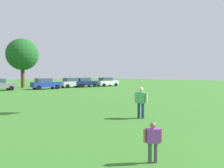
{
  "coord_description": "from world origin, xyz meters",
  "views": [
    {
      "loc": [
        -6.71,
        0.75,
        2.25
      ],
      "look_at": [
        -0.14,
        8.81,
        1.83
      ],
      "focal_mm": 37.2,
      "sensor_mm": 36.0,
      "label": 1
    }
  ],
  "objects_px": {
    "child_kite_flyer": "(153,139)",
    "parked_car_silver_4": "(72,83)",
    "parked_car_navy_5": "(85,82)",
    "parked_car_white_6": "(107,82)",
    "parked_car_blue_3": "(45,84)",
    "tree_far_right": "(22,55)",
    "adult_bystander": "(141,100)"
  },
  "relations": [
    {
      "from": "adult_bystander",
      "to": "parked_car_navy_5",
      "type": "distance_m",
      "value": 30.22
    },
    {
      "from": "parked_car_blue_3",
      "to": "parked_car_silver_4",
      "type": "height_order",
      "value": "same"
    },
    {
      "from": "parked_car_silver_4",
      "to": "child_kite_flyer",
      "type": "bearing_deg",
      "value": -116.15
    },
    {
      "from": "child_kite_flyer",
      "to": "parked_car_white_6",
      "type": "bearing_deg",
      "value": 86.58
    },
    {
      "from": "parked_car_blue_3",
      "to": "parked_car_navy_5",
      "type": "relative_size",
      "value": 1.0
    },
    {
      "from": "child_kite_flyer",
      "to": "parked_car_silver_4",
      "type": "bearing_deg",
      "value": 96.62
    },
    {
      "from": "parked_car_navy_5",
      "to": "tree_far_right",
      "type": "bearing_deg",
      "value": 149.39
    },
    {
      "from": "child_kite_flyer",
      "to": "parked_car_silver_4",
      "type": "relative_size",
      "value": 0.24
    },
    {
      "from": "child_kite_flyer",
      "to": "parked_car_white_6",
      "type": "height_order",
      "value": "parked_car_white_6"
    },
    {
      "from": "child_kite_flyer",
      "to": "parked_car_white_6",
      "type": "relative_size",
      "value": 0.24
    },
    {
      "from": "adult_bystander",
      "to": "parked_car_blue_3",
      "type": "distance_m",
      "value": 26.54
    },
    {
      "from": "parked_car_silver_4",
      "to": "parked_car_white_6",
      "type": "height_order",
      "value": "same"
    },
    {
      "from": "parked_car_blue_3",
      "to": "parked_car_silver_4",
      "type": "bearing_deg",
      "value": 12.17
    },
    {
      "from": "child_kite_flyer",
      "to": "tree_far_right",
      "type": "xyz_separation_m",
      "value": [
        8.8,
        36.7,
        5.05
      ]
    },
    {
      "from": "child_kite_flyer",
      "to": "parked_car_blue_3",
      "type": "relative_size",
      "value": 0.24
    },
    {
      "from": "adult_bystander",
      "to": "parked_car_blue_3",
      "type": "bearing_deg",
      "value": 154.58
    },
    {
      "from": "parked_car_navy_5",
      "to": "tree_far_right",
      "type": "xyz_separation_m",
      "value": [
        -9.09,
        5.38,
        4.82
      ]
    },
    {
      "from": "adult_bystander",
      "to": "parked_car_white_6",
      "type": "bearing_deg",
      "value": 132.65
    },
    {
      "from": "parked_car_blue_3",
      "to": "parked_car_silver_4",
      "type": "relative_size",
      "value": 1.0
    },
    {
      "from": "parked_car_navy_5",
      "to": "adult_bystander",
      "type": "bearing_deg",
      "value": -117.0
    },
    {
      "from": "parked_car_navy_5",
      "to": "tree_far_right",
      "type": "distance_m",
      "value": 11.61
    },
    {
      "from": "parked_car_white_6",
      "to": "tree_far_right",
      "type": "xyz_separation_m",
      "value": [
        -14.0,
        5.54,
        4.82
      ]
    },
    {
      "from": "parked_car_navy_5",
      "to": "parked_car_white_6",
      "type": "distance_m",
      "value": 4.91
    },
    {
      "from": "tree_far_right",
      "to": "parked_car_white_6",
      "type": "bearing_deg",
      "value": -21.58
    },
    {
      "from": "parked_car_blue_3",
      "to": "adult_bystander",
      "type": "bearing_deg",
      "value": -102.91
    },
    {
      "from": "parked_car_navy_5",
      "to": "tree_far_right",
      "type": "height_order",
      "value": "tree_far_right"
    },
    {
      "from": "parked_car_white_6",
      "to": "tree_far_right",
      "type": "bearing_deg",
      "value": 158.42
    },
    {
      "from": "parked_car_navy_5",
      "to": "parked_car_silver_4",
      "type": "bearing_deg",
      "value": 177.67
    },
    {
      "from": "parked_car_blue_3",
      "to": "parked_car_white_6",
      "type": "bearing_deg",
      "value": 4.01
    },
    {
      "from": "parked_car_silver_4",
      "to": "tree_far_right",
      "type": "height_order",
      "value": "tree_far_right"
    },
    {
      "from": "adult_bystander",
      "to": "tree_far_right",
      "type": "distance_m",
      "value": 32.97
    },
    {
      "from": "parked_car_silver_4",
      "to": "parked_car_navy_5",
      "type": "relative_size",
      "value": 1.0
    }
  ]
}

